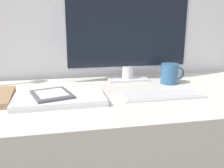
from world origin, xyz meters
TOP-DOWN VIEW (x-y plane):
  - monitor at (0.10, 0.41)m, footprint 0.64×0.11m
  - keyboard at (0.16, 0.10)m, footprint 0.34×0.12m
  - laptop at (-0.25, 0.13)m, footprint 0.35×0.23m
  - ereader at (-0.28, 0.13)m, footprint 0.18×0.20m
  - coffee_mug at (0.28, 0.30)m, footprint 0.12×0.08m

SIDE VIEW (x-z plane):
  - keyboard at x=0.16m, z-range 0.75..0.77m
  - laptop at x=-0.25m, z-range 0.75..0.78m
  - ereader at x=-0.28m, z-range 0.78..0.79m
  - coffee_mug at x=0.28m, z-range 0.75..0.85m
  - monitor at x=0.10m, z-range 0.77..1.25m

